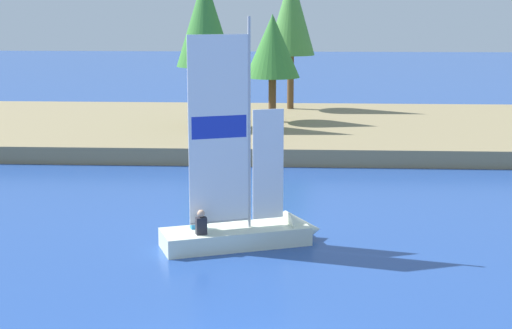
# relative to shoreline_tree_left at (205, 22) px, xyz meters

# --- Properties ---
(shore_bank) EXTENTS (80.00, 15.36, 0.73)m
(shore_bank) POSITION_rel_shoreline_tree_left_xyz_m (3.27, 2.03, -5.35)
(shore_bank) COLOR #897A56
(shore_bank) RESTS_ON ground
(shoreline_tree_left) EXTENTS (2.71, 2.71, 7.17)m
(shoreline_tree_left) POSITION_rel_shoreline_tree_left_xyz_m (0.00, 0.00, 0.00)
(shoreline_tree_left) COLOR brown
(shoreline_tree_left) RESTS_ON shore_bank
(shoreline_tree_midleft) EXTENTS (2.73, 2.73, 5.32)m
(shoreline_tree_midleft) POSITION_rel_shoreline_tree_left_xyz_m (3.09, 2.13, -1.25)
(shoreline_tree_midleft) COLOR brown
(shoreline_tree_midleft) RESTS_ON shore_bank
(shoreline_tree_centre) EXTENTS (2.65, 2.65, 7.59)m
(shoreline_tree_centre) POSITION_rel_shoreline_tree_left_xyz_m (3.94, 7.16, 0.27)
(shoreline_tree_centre) COLOR brown
(shoreline_tree_centre) RESTS_ON shore_bank
(sailboat) EXTENTS (4.66, 2.79, 6.53)m
(sailboat) POSITION_rel_shoreline_tree_left_xyz_m (3.28, -16.13, -5.21)
(sailboat) COLOR silver
(sailboat) RESTS_ON ground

